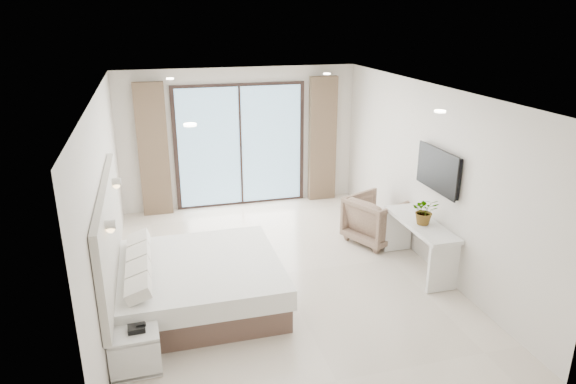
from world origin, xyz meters
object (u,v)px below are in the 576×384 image
console_desk (420,235)px  armchair (376,217)px  nightstand (136,350)px  bed (197,283)px

console_desk → armchair: bearing=99.8°
nightstand → console_desk: (4.06, 1.28, 0.32)m
bed → nightstand: (-0.77, -1.16, -0.07)m
bed → console_desk: (3.29, 0.11, 0.25)m
bed → nightstand: 1.40m
console_desk → armchair: size_ratio=1.72×
nightstand → armchair: 4.55m
nightstand → console_desk: size_ratio=0.35×
nightstand → armchair: (3.87, 2.38, 0.20)m
console_desk → armchair: armchair is taller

